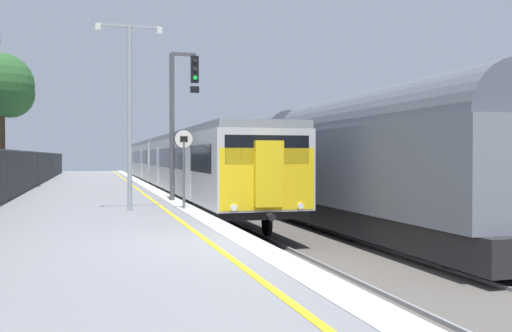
# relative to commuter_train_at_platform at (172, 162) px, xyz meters

# --- Properties ---
(ground) EXTENTS (17.40, 110.00, 1.21)m
(ground) POSITION_rel_commuter_train_at_platform_xyz_m (0.55, -23.65, -1.88)
(ground) COLOR gray
(commuter_train_at_platform) EXTENTS (2.83, 39.12, 3.81)m
(commuter_train_at_platform) POSITION_rel_commuter_train_at_platform_xyz_m (0.00, 0.00, 0.00)
(commuter_train_at_platform) COLOR #B7B7BC
(commuter_train_at_platform) RESTS_ON ground
(freight_train_adjacent_track) EXTENTS (2.60, 42.27, 4.65)m
(freight_train_adjacent_track) POSITION_rel_commuter_train_at_platform_xyz_m (4.00, -3.67, 0.28)
(freight_train_adjacent_track) COLOR #232326
(freight_train_adjacent_track) RESTS_ON ground
(signal_gantry) EXTENTS (1.10, 0.24, 5.50)m
(signal_gantry) POSITION_rel_commuter_train_at_platform_xyz_m (-1.49, -12.94, 2.15)
(signal_gantry) COLOR #47474C
(signal_gantry) RESTS_ON ground
(speed_limit_sign) EXTENTS (0.59, 0.08, 2.48)m
(speed_limit_sign) POSITION_rel_commuter_train_at_platform_xyz_m (-1.85, -16.42, 0.32)
(speed_limit_sign) COLOR #59595B
(speed_limit_sign) RESTS_ON ground
(platform_lamp_mid) EXTENTS (2.00, 0.20, 5.64)m
(platform_lamp_mid) POSITION_rel_commuter_train_at_platform_xyz_m (-3.51, -16.65, 2.06)
(platform_lamp_mid) COLOR #93999E
(platform_lamp_mid) RESTS_ON ground
(background_tree_left) EXTENTS (3.24, 3.24, 6.89)m
(background_tree_left) POSITION_rel_commuter_train_at_platform_xyz_m (-8.92, -2.58, 3.85)
(background_tree_left) COLOR #473323
(background_tree_left) RESTS_ON ground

